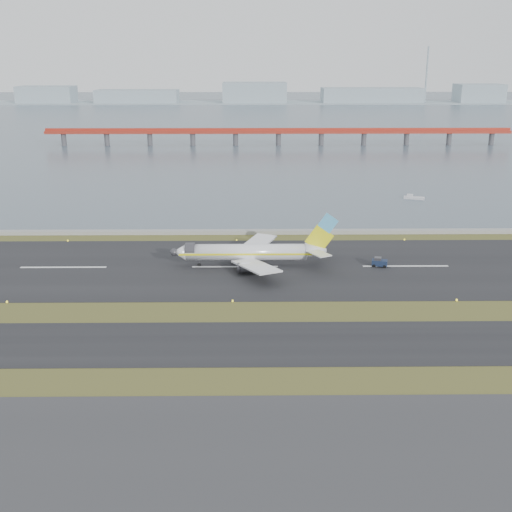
{
  "coord_description": "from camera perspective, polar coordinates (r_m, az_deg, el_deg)",
  "views": [
    {
      "loc": [
        3.32,
        -112.34,
        46.53
      ],
      "look_at": [
        4.83,
        22.0,
        5.17
      ],
      "focal_mm": 45.0,
      "sensor_mm": 36.0,
      "label": 1
    }
  ],
  "objects": [
    {
      "name": "red_pier",
      "position": [
        364.85,
        2.01,
        10.93
      ],
      "size": [
        260.0,
        5.0,
        10.2
      ],
      "color": "#A12A1B",
      "rests_on": "ground"
    },
    {
      "name": "workboat_near",
      "position": [
        229.68,
        13.82,
        5.06
      ],
      "size": [
        7.27,
        4.33,
        1.69
      ],
      "rotation": [
        0.0,
        0.0,
        -0.33
      ],
      "color": "silver",
      "rests_on": "ground"
    },
    {
      "name": "taxiway_strip",
      "position": [
        110.64,
        -2.33,
        -7.74
      ],
      "size": [
        1000.0,
        18.0,
        0.1
      ],
      "primitive_type": "cube",
      "color": "black",
      "rests_on": "ground"
    },
    {
      "name": "far_shoreline",
      "position": [
        733.53,
        0.16,
        13.95
      ],
      "size": [
        1400.0,
        80.0,
        60.5
      ],
      "color": "#91A3AC",
      "rests_on": "ground"
    },
    {
      "name": "pushback_tug",
      "position": [
        152.43,
        10.9,
        -0.55
      ],
      "size": [
        3.91,
        2.83,
        2.26
      ],
      "rotation": [
        0.0,
        0.0,
        -0.25
      ],
      "color": "#15213A",
      "rests_on": "ground"
    },
    {
      "name": "seawall",
      "position": [
        178.42,
        -1.69,
        2.15
      ],
      "size": [
        1000.0,
        2.5,
        1.0
      ],
      "primitive_type": "cube",
      "color": "gray",
      "rests_on": "ground"
    },
    {
      "name": "airliner",
      "position": [
        149.26,
        -0.31,
        0.34
      ],
      "size": [
        38.52,
        32.89,
        12.8
      ],
      "color": "white",
      "rests_on": "ground"
    },
    {
      "name": "runway_strip",
      "position": [
        149.78,
        -1.88,
        -0.98
      ],
      "size": [
        1000.0,
        45.0,
        0.1
      ],
      "primitive_type": "cube",
      "color": "black",
      "rests_on": "ground"
    },
    {
      "name": "bay_water",
      "position": [
        574.24,
        -1.0,
        12.46
      ],
      "size": [
        1400.0,
        800.0,
        1.3
      ],
      "primitive_type": "cube",
      "color": "#40505C",
      "rests_on": "ground"
    },
    {
      "name": "ground",
      "position": [
        121.65,
        -2.17,
        -5.39
      ],
      "size": [
        1000.0,
        1000.0,
        0.0
      ],
      "primitive_type": "plane",
      "color": "#3D4B1A",
      "rests_on": "ground"
    }
  ]
}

